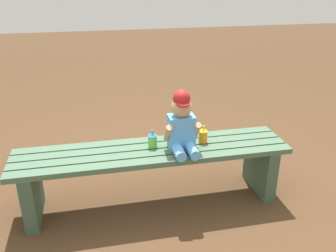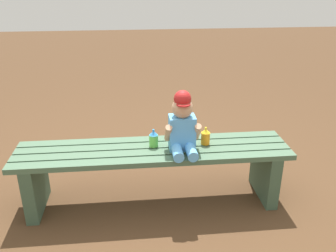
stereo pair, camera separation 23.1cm
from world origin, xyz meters
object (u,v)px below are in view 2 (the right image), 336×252
(park_bench, at_px, (153,165))
(child_figure, at_px, (182,125))
(sippy_cup_left, at_px, (154,138))
(sippy_cup_right, at_px, (205,136))

(park_bench, relative_size, child_figure, 4.53)
(park_bench, xyz_separation_m, sippy_cup_left, (0.01, 0.03, 0.18))
(sippy_cup_left, xyz_separation_m, sippy_cup_right, (0.35, 0.00, 0.00))
(park_bench, xyz_separation_m, sippy_cup_right, (0.36, 0.03, 0.18))
(sippy_cup_right, bearing_deg, park_bench, -175.18)
(sippy_cup_left, relative_size, sippy_cup_right, 1.00)
(park_bench, bearing_deg, sippy_cup_left, 77.74)
(park_bench, distance_m, child_figure, 0.36)
(child_figure, xyz_separation_m, sippy_cup_left, (-0.18, 0.07, -0.12))
(child_figure, bearing_deg, park_bench, 169.27)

